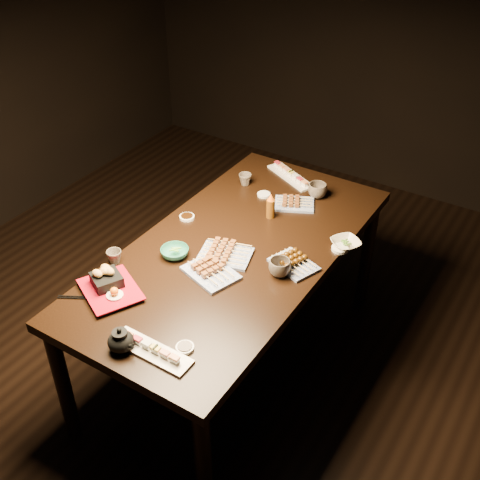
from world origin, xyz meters
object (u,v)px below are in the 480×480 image
(edamame_bowl_cream, at_px, (346,243))
(condiment_bottle, at_px, (271,206))
(dining_table, at_px, (235,306))
(teacup_mid_right, at_px, (280,268))
(teacup_near_left, at_px, (114,257))
(sushi_platter_far, at_px, (291,174))
(teapot, at_px, (121,339))
(yakitori_plate_right, at_px, (211,269))
(edamame_bowl_green, at_px, (175,252))
(tempura_tray, at_px, (110,284))
(yakitori_plate_left, at_px, (294,201))
(teacup_far_left, at_px, (245,179))
(teacup_far_right, at_px, (317,191))
(yakitori_plate_center, at_px, (225,252))
(sushi_platter_near, at_px, (151,348))

(edamame_bowl_cream, distance_m, condiment_bottle, 0.44)
(dining_table, relative_size, teacup_mid_right, 17.79)
(teacup_near_left, distance_m, condiment_bottle, 0.84)
(sushi_platter_far, height_order, teacup_near_left, teacup_near_left)
(teacup_mid_right, distance_m, teapot, 0.80)
(yakitori_plate_right, height_order, condiment_bottle, condiment_bottle)
(edamame_bowl_green, height_order, tempura_tray, tempura_tray)
(yakitori_plate_left, height_order, teapot, teapot)
(dining_table, relative_size, teacup_far_left, 24.94)
(sushi_platter_far, distance_m, edamame_bowl_green, 0.96)
(tempura_tray, xyz_separation_m, teacup_far_right, (0.41, 1.21, -0.01))
(yakitori_plate_left, xyz_separation_m, edamame_bowl_green, (-0.27, -0.70, -0.01))
(teacup_near_left, bearing_deg, teapot, -45.43)
(tempura_tray, bearing_deg, yakitori_plate_right, 75.90)
(sushi_platter_far, xyz_separation_m, teapot, (0.08, -1.55, 0.03))
(yakitori_plate_center, height_order, teapot, teapot)
(tempura_tray, distance_m, teacup_far_left, 1.11)
(teacup_near_left, xyz_separation_m, teacup_far_left, (0.13, 0.94, 0.00))
(edamame_bowl_green, distance_m, teacup_near_left, 0.28)
(yakitori_plate_left, distance_m, teacup_near_left, 1.01)
(dining_table, height_order, sushi_platter_far, sushi_platter_far)
(sushi_platter_near, distance_m, sushi_platter_far, 1.52)
(yakitori_plate_right, distance_m, teacup_far_left, 0.83)
(yakitori_plate_right, relative_size, teacup_far_right, 2.38)
(yakitori_plate_center, bearing_deg, teacup_far_right, 63.84)
(dining_table, xyz_separation_m, yakitori_plate_right, (0.02, -0.23, 0.41))
(teacup_far_right, bearing_deg, teacup_near_left, -117.42)
(edamame_bowl_green, distance_m, teacup_mid_right, 0.51)
(yakitori_plate_left, distance_m, teacup_mid_right, 0.60)
(teacup_mid_right, bearing_deg, teacup_far_right, 102.67)
(yakitori_plate_center, bearing_deg, tempura_tray, -136.38)
(sushi_platter_near, distance_m, tempura_tray, 0.42)
(teacup_near_left, distance_m, teacup_mid_right, 0.77)
(yakitori_plate_right, xyz_separation_m, condiment_bottle, (-0.01, 0.56, 0.04))
(yakitori_plate_left, height_order, teacup_mid_right, teacup_mid_right)
(teacup_near_left, bearing_deg, teacup_far_right, 62.58)
(sushi_platter_near, distance_m, condiment_bottle, 1.09)
(tempura_tray, height_order, teacup_mid_right, tempura_tray)
(sushi_platter_far, distance_m, teacup_far_right, 0.25)
(tempura_tray, distance_m, teapot, 0.35)
(edamame_bowl_green, bearing_deg, teacup_near_left, -137.35)
(yakitori_plate_right, relative_size, teacup_mid_right, 2.40)
(dining_table, relative_size, edamame_bowl_cream, 13.36)
(edamame_bowl_green, height_order, teapot, teapot)
(teacup_near_left, bearing_deg, dining_table, 43.52)
(dining_table, height_order, yakitori_plate_right, yakitori_plate_right)
(yakitori_plate_left, relative_size, teapot, 1.67)
(tempura_tray, bearing_deg, condiment_bottle, 99.27)
(sushi_platter_far, xyz_separation_m, edamame_bowl_green, (-0.11, -0.96, 0.00))
(dining_table, relative_size, edamame_bowl_green, 13.44)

